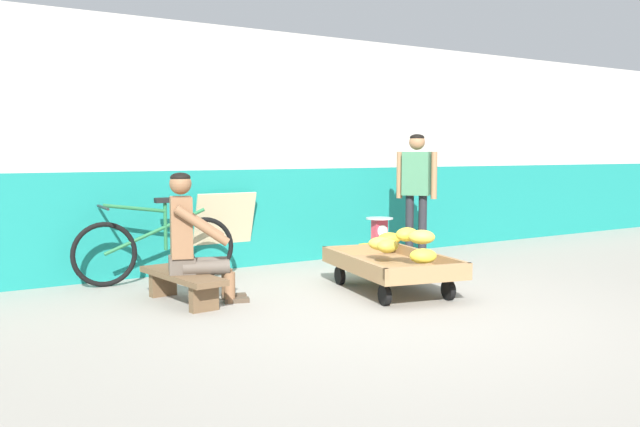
% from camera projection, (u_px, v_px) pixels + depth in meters
% --- Properties ---
extents(ground_plane, '(80.00, 80.00, 0.00)m').
position_uv_depth(ground_plane, '(400.00, 317.00, 5.47)').
color(ground_plane, gray).
extents(back_wall, '(16.00, 0.30, 2.70)m').
position_uv_depth(back_wall, '(234.00, 149.00, 7.82)').
color(back_wall, '#19847A').
rests_on(back_wall, ground).
extents(banana_cart, '(1.13, 1.59, 0.36)m').
position_uv_depth(banana_cart, '(391.00, 267.00, 6.45)').
color(banana_cart, '#99754C').
rests_on(banana_cart, ground).
extents(banana_pile, '(0.79, 1.34, 0.26)m').
position_uv_depth(banana_pile, '(401.00, 242.00, 6.45)').
color(banana_pile, yellow).
rests_on(banana_pile, banana_cart).
extents(low_bench, '(0.40, 1.12, 0.27)m').
position_uv_depth(low_bench, '(182.00, 281.00, 5.96)').
color(low_bench, brown).
rests_on(low_bench, ground).
extents(vendor_seated, '(0.73, 0.60, 1.14)m').
position_uv_depth(vendor_seated, '(192.00, 238.00, 5.95)').
color(vendor_seated, brown).
rests_on(vendor_seated, ground).
extents(plastic_crate, '(0.36, 0.28, 0.30)m').
position_uv_depth(plastic_crate, '(379.00, 257.00, 7.61)').
color(plastic_crate, gold).
rests_on(plastic_crate, ground).
extents(weighing_scale, '(0.30, 0.30, 0.29)m').
position_uv_depth(weighing_scale, '(379.00, 230.00, 7.58)').
color(weighing_scale, '#28282D').
rests_on(weighing_scale, plastic_crate).
extents(bicycle_near_left, '(1.66, 0.48, 0.86)m').
position_uv_depth(bicycle_near_left, '(156.00, 248.00, 6.92)').
color(bicycle_near_left, black).
rests_on(bicycle_near_left, ground).
extents(sign_board, '(0.70, 0.27, 0.87)m').
position_uv_depth(sign_board, '(223.00, 231.00, 7.63)').
color(sign_board, '#C6B289').
rests_on(sign_board, ground).
extents(customer_adult, '(0.35, 0.41, 1.53)m').
position_uv_depth(customer_adult, '(417.00, 183.00, 8.21)').
color(customer_adult, '#232328').
rests_on(customer_adult, ground).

